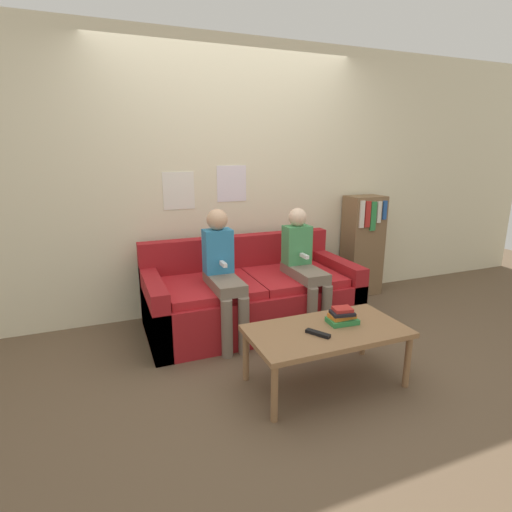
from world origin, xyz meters
name	(u,v)px	position (x,y,z in m)	size (l,w,h in m)	color
ground_plane	(275,350)	(0.00, 0.00, 0.00)	(10.00, 10.00, 0.00)	brown
wall_back	(231,180)	(0.00, 1.10, 1.30)	(8.00, 0.06, 2.60)	beige
couch	(251,297)	(0.00, 0.56, 0.27)	(1.89, 0.89, 0.78)	maroon
coffee_table	(327,335)	(0.13, -0.55, 0.37)	(1.07, 0.57, 0.41)	#8E6642
person_left	(223,270)	(-0.32, 0.36, 0.62)	(0.24, 0.60, 1.11)	#756656
person_right	(304,263)	(0.43, 0.35, 0.60)	(0.24, 0.60, 1.08)	#756656
tv_remote	(318,333)	(0.02, -0.61, 0.42)	(0.12, 0.17, 0.02)	black
book_stack	(342,317)	(0.28, -0.51, 0.46)	(0.21, 0.15, 0.11)	#2D8442
bookshelf	(362,245)	(1.47, 0.91, 0.56)	(0.40, 0.30, 1.10)	brown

